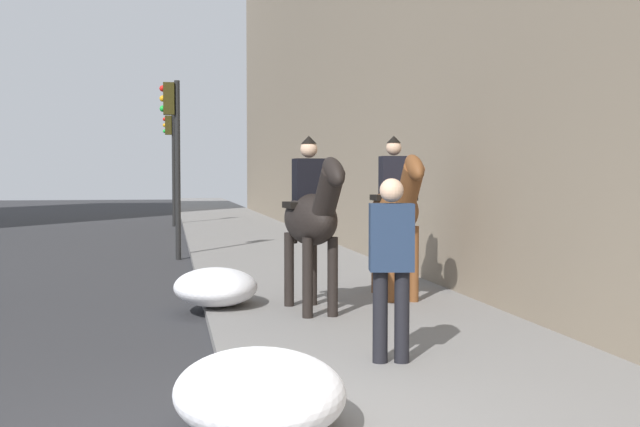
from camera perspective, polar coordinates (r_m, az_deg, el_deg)
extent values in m
ellipsoid|color=black|center=(9.85, -0.74, -0.42)|extent=(1.55, 0.71, 0.66)
cylinder|color=black|center=(9.53, 0.94, -4.68)|extent=(0.13, 0.13, 0.98)
cylinder|color=black|center=(9.44, -0.92, -4.75)|extent=(0.13, 0.13, 0.98)
cylinder|color=black|center=(10.38, -0.57, -4.07)|extent=(0.13, 0.13, 0.98)
cylinder|color=black|center=(10.30, -2.29, -4.13)|extent=(0.13, 0.13, 0.98)
cylinder|color=black|center=(9.10, 0.60, 1.51)|extent=(0.66, 0.34, 0.68)
ellipsoid|color=black|center=(8.90, 1.00, 3.09)|extent=(0.64, 0.28, 0.49)
cylinder|color=black|center=(10.54, -1.81, -0.76)|extent=(0.29, 0.13, 0.55)
cube|color=black|center=(9.89, -0.82, 0.64)|extent=(0.50, 0.64, 0.08)
cube|color=black|center=(9.88, -0.82, 2.47)|extent=(0.32, 0.41, 0.55)
sphere|color=#D8AD8C|center=(9.89, -0.82, 4.76)|extent=(0.22, 0.22, 0.22)
cone|color=black|center=(9.89, -0.83, 5.45)|extent=(0.22, 0.22, 0.10)
ellipsoid|color=brown|center=(11.06, 5.50, 0.23)|extent=(1.51, 0.60, 0.66)
cylinder|color=brown|center=(10.73, 6.93, -3.70)|extent=(0.13, 0.13, 1.04)
cylinder|color=brown|center=(10.64, 5.27, -3.75)|extent=(0.13, 0.13, 1.04)
cylinder|color=brown|center=(11.59, 5.67, -3.22)|extent=(0.13, 0.13, 1.04)
cylinder|color=brown|center=(11.51, 4.13, -3.26)|extent=(0.13, 0.13, 1.04)
cylinder|color=brown|center=(10.31, 6.62, 1.98)|extent=(0.64, 0.30, 0.68)
ellipsoid|color=brown|center=(10.11, 6.95, 3.38)|extent=(0.63, 0.24, 0.49)
cylinder|color=black|center=(11.76, 4.59, -0.11)|extent=(0.28, 0.11, 0.55)
cube|color=black|center=(11.10, 5.43, 1.18)|extent=(0.45, 0.61, 0.08)
cube|color=black|center=(11.10, 5.44, 2.80)|extent=(0.29, 0.39, 0.55)
sphere|color=#D8AD8C|center=(11.11, 5.45, 4.84)|extent=(0.22, 0.22, 0.22)
cone|color=black|center=(11.11, 5.45, 5.46)|extent=(0.20, 0.20, 0.10)
cylinder|color=black|center=(7.21, 4.45, -7.58)|extent=(0.14, 0.14, 0.85)
cylinder|color=black|center=(7.23, 6.04, -7.56)|extent=(0.14, 0.14, 0.85)
cube|color=#1E2D47|center=(7.13, 5.27, -1.75)|extent=(0.33, 0.44, 0.62)
sphere|color=#D8AD8C|center=(7.11, 5.29, 1.71)|extent=(0.22, 0.22, 0.22)
cylinder|color=black|center=(17.39, -10.42, 3.12)|extent=(0.12, 0.12, 3.95)
cube|color=#2D280C|center=(17.47, -11.06, 8.29)|extent=(0.20, 0.24, 0.70)
sphere|color=red|center=(17.50, -11.50, 9.00)|extent=(0.14, 0.14, 0.14)
sphere|color=orange|center=(17.47, -11.49, 8.28)|extent=(0.14, 0.14, 0.14)
sphere|color=green|center=(17.45, -11.49, 7.57)|extent=(0.14, 0.14, 0.14)
cylinder|color=black|center=(29.27, -10.71, 3.11)|extent=(0.12, 0.12, 4.16)
cube|color=#2D280C|center=(29.33, -11.10, 6.39)|extent=(0.20, 0.24, 0.70)
sphere|color=red|center=(29.34, -11.36, 6.82)|extent=(0.14, 0.14, 0.14)
sphere|color=orange|center=(29.33, -11.35, 6.39)|extent=(0.14, 0.14, 0.14)
sphere|color=green|center=(29.32, -11.35, 5.96)|extent=(0.14, 0.14, 0.14)
ellipsoid|color=white|center=(5.39, -4.48, -12.92)|extent=(1.51, 1.16, 0.52)
ellipsoid|color=white|center=(10.46, -7.68, -5.36)|extent=(1.44, 1.11, 0.50)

